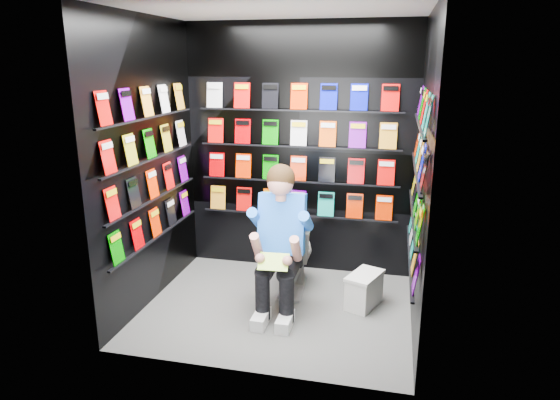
# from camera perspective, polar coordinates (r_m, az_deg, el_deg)

# --- Properties ---
(floor) EXTENTS (2.40, 2.40, 0.00)m
(floor) POSITION_cam_1_polar(r_m,az_deg,el_deg) (4.71, -0.33, -12.27)
(floor) COLOR #575755
(floor) RESTS_ON ground
(ceiling) EXTENTS (2.40, 2.40, 0.00)m
(ceiling) POSITION_cam_1_polar(r_m,az_deg,el_deg) (4.18, -0.39, 21.08)
(ceiling) COLOR white
(ceiling) RESTS_ON floor
(wall_back) EXTENTS (2.40, 0.04, 2.60)m
(wall_back) POSITION_cam_1_polar(r_m,az_deg,el_deg) (5.22, 2.19, 5.63)
(wall_back) COLOR black
(wall_back) RESTS_ON floor
(wall_front) EXTENTS (2.40, 0.04, 2.60)m
(wall_front) POSITION_cam_1_polar(r_m,az_deg,el_deg) (3.32, -4.36, -0.14)
(wall_front) COLOR black
(wall_front) RESTS_ON floor
(wall_left) EXTENTS (0.04, 2.00, 2.60)m
(wall_left) POSITION_cam_1_polar(r_m,az_deg,el_deg) (4.68, -14.84, 3.98)
(wall_left) COLOR black
(wall_left) RESTS_ON floor
(wall_right) EXTENTS (0.04, 2.00, 2.60)m
(wall_right) POSITION_cam_1_polar(r_m,az_deg,el_deg) (4.16, 15.97, 2.48)
(wall_right) COLOR black
(wall_right) RESTS_ON floor
(comics_back) EXTENTS (2.10, 0.06, 1.37)m
(comics_back) POSITION_cam_1_polar(r_m,az_deg,el_deg) (5.19, 2.13, 5.63)
(comics_back) COLOR #F54B00
(comics_back) RESTS_ON wall_back
(comics_left) EXTENTS (0.06, 1.70, 1.37)m
(comics_left) POSITION_cam_1_polar(r_m,az_deg,el_deg) (4.67, -14.52, 4.03)
(comics_left) COLOR #F54B00
(comics_left) RESTS_ON wall_left
(comics_right) EXTENTS (0.06, 1.70, 1.37)m
(comics_right) POSITION_cam_1_polar(r_m,az_deg,el_deg) (4.15, 15.56, 2.57)
(comics_right) COLOR #F54B00
(comics_right) RESTS_ON wall_right
(toilet) EXTENTS (0.47, 0.78, 0.73)m
(toilet) POSITION_cam_1_polar(r_m,az_deg,el_deg) (4.94, 1.29, -6.18)
(toilet) COLOR white
(toilet) RESTS_ON floor
(longbox) EXTENTS (0.34, 0.44, 0.29)m
(longbox) POSITION_cam_1_polar(r_m,az_deg,el_deg) (4.75, 9.58, -10.26)
(longbox) COLOR silver
(longbox) RESTS_ON floor
(longbox_lid) EXTENTS (0.37, 0.46, 0.03)m
(longbox_lid) POSITION_cam_1_polar(r_m,az_deg,el_deg) (4.69, 9.67, -8.49)
(longbox_lid) COLOR silver
(longbox_lid) RESTS_ON longbox
(reader) EXTENTS (0.61, 0.85, 1.50)m
(reader) POSITION_cam_1_polar(r_m,az_deg,el_deg) (4.45, 0.32, -2.84)
(reader) COLOR #3475EE
(reader) RESTS_ON toilet
(held_comic) EXTENTS (0.26, 0.17, 0.11)m
(held_comic) POSITION_cam_1_polar(r_m,az_deg,el_deg) (4.20, -0.74, -7.07)
(held_comic) COLOR green
(held_comic) RESTS_ON reader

